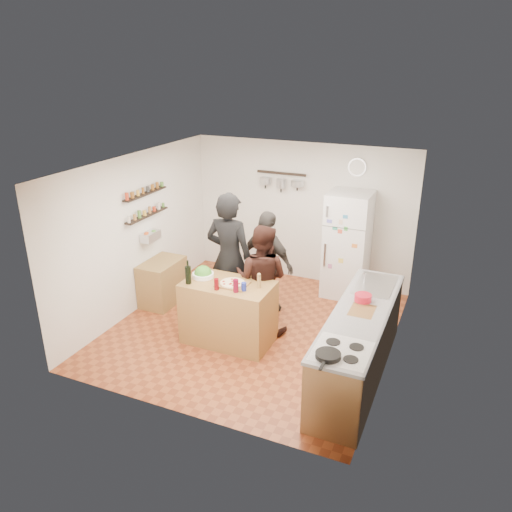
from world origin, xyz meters
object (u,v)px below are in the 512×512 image
at_px(salad_bowl, 203,275).
at_px(skillet, 328,355).
at_px(wall_clock, 357,167).
at_px(side_table, 163,282).
at_px(salt_canister, 244,287).
at_px(counter_run, 358,345).
at_px(person_back, 267,263).
at_px(fridge, 347,245).
at_px(wine_bottle, 188,275).
at_px(red_bowl, 363,298).
at_px(person_left, 229,259).
at_px(pepper_mill, 259,282).
at_px(prep_island, 229,312).
at_px(person_center, 261,279).

height_order(salad_bowl, skillet, same).
bearing_deg(wall_clock, side_table, -145.20).
distance_m(salt_canister, counter_run, 1.67).
xyz_separation_m(wall_clock, side_table, (-2.69, -1.87, -1.78)).
relative_size(person_back, fridge, 0.93).
distance_m(wine_bottle, skillet, 2.51).
distance_m(salad_bowl, person_back, 1.16).
bearing_deg(salad_bowl, red_bowl, 3.72).
relative_size(salad_bowl, red_bowl, 1.40).
height_order(salad_bowl, wine_bottle, wine_bottle).
bearing_deg(counter_run, skillet, -95.06).
bearing_deg(fridge, person_left, -130.78).
distance_m(pepper_mill, counter_run, 1.55).
relative_size(salt_canister, fridge, 0.06).
relative_size(prep_island, salad_bowl, 4.09).
bearing_deg(fridge, salad_bowl, -126.04).
xyz_separation_m(salt_canister, wall_clock, (0.84, 2.64, 1.18)).
bearing_deg(salad_bowl, salt_canister, -13.28).
xyz_separation_m(salad_bowl, fridge, (1.56, 2.14, -0.04)).
bearing_deg(counter_run, red_bowl, 99.34).
height_order(counter_run, side_table, counter_run).
bearing_deg(salad_bowl, wall_clock, 57.77).
bearing_deg(wall_clock, salad_bowl, -122.23).
distance_m(salad_bowl, fridge, 2.65).
relative_size(salad_bowl, person_left, 0.15).
relative_size(salad_bowl, wall_clock, 1.02).
distance_m(salad_bowl, wine_bottle, 0.30).
xyz_separation_m(salt_canister, person_back, (-0.14, 1.16, -0.13)).
bearing_deg(wall_clock, pepper_mill, -105.57).
xyz_separation_m(salad_bowl, side_table, (-1.13, 0.60, -0.58)).
relative_size(salad_bowl, salt_canister, 2.64).
relative_size(red_bowl, fridge, 0.12).
bearing_deg(prep_island, person_left, 114.28).
bearing_deg(red_bowl, wine_bottle, -169.89).
xyz_separation_m(counter_run, side_table, (-3.44, 0.76, -0.09)).
height_order(pepper_mill, wall_clock, wall_clock).
height_order(person_left, person_back, person_left).
xyz_separation_m(prep_island, red_bowl, (1.84, 0.20, 0.51)).
bearing_deg(counter_run, person_left, 162.43).
bearing_deg(person_center, prep_island, 53.95).
distance_m(person_left, side_table, 1.45).
bearing_deg(red_bowl, counter_run, -80.66).
bearing_deg(skillet, person_left, 138.53).
xyz_separation_m(skillet, fridge, (-0.65, 3.43, -0.05)).
xyz_separation_m(salt_canister, person_left, (-0.56, 0.69, 0.06)).
height_order(pepper_mill, person_back, person_back).
bearing_deg(skillet, fridge, 100.73).
bearing_deg(pepper_mill, wine_bottle, -164.13).
relative_size(pepper_mill, wall_clock, 0.56).
height_order(prep_island, salad_bowl, salad_bowl).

